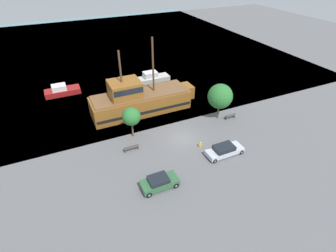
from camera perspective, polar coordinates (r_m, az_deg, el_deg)
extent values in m
plane|color=#5B5B5E|center=(35.90, 3.28, -2.72)|extent=(160.00, 160.00, 0.00)
plane|color=slate|center=(73.80, -13.28, 16.30)|extent=(80.00, 80.00, 0.00)
cube|color=brown|center=(41.55, -5.97, 5.07)|extent=(15.29, 4.91, 2.88)
cube|color=black|center=(41.76, -5.94, 4.55)|extent=(14.99, 4.99, 0.45)
cube|color=brown|center=(44.28, 4.17, 7.72)|extent=(1.40, 2.70, 2.02)
cube|color=brown|center=(40.82, -6.10, 6.99)|extent=(14.68, 4.51, 0.25)
cube|color=brown|center=(39.67, -9.36, 7.99)|extent=(4.59, 3.92, 2.36)
cube|color=black|center=(39.52, -9.41, 8.45)|extent=(4.36, 3.98, 0.85)
cylinder|color=#4C331E|center=(39.81, -3.28, 13.07)|extent=(0.28, 0.28, 8.19)
cylinder|color=#4C331E|center=(38.65, -10.23, 10.93)|extent=(0.28, 0.28, 6.96)
cube|color=maroon|center=(50.56, -21.94, 6.97)|extent=(5.97, 2.45, 0.93)
cube|color=silver|center=(50.19, -22.66, 7.76)|extent=(2.39, 1.91, 0.88)
cube|color=black|center=(50.19, -21.86, 7.95)|extent=(0.12, 1.72, 0.70)
cube|color=#B7B2A8|center=(52.06, -3.34, 10.19)|extent=(6.51, 2.33, 0.88)
cube|color=silver|center=(51.51, -3.89, 11.10)|extent=(2.60, 1.82, 1.10)
cube|color=black|center=(51.77, -3.07, 11.25)|extent=(0.12, 1.63, 0.88)
cube|color=#2D5B38|center=(28.83, -1.86, -12.27)|extent=(4.06, 1.85, 0.72)
cube|color=black|center=(28.37, -2.11, -11.53)|extent=(2.11, 1.66, 0.45)
cylinder|color=black|center=(28.95, 1.72, -12.81)|extent=(0.67, 0.22, 0.67)
cylinder|color=gray|center=(28.95, 1.72, -12.81)|extent=(0.26, 0.25, 0.26)
cylinder|color=black|center=(29.99, 0.30, -10.70)|extent=(0.67, 0.22, 0.67)
cylinder|color=gray|center=(29.99, 0.30, -10.70)|extent=(0.26, 0.25, 0.26)
cylinder|color=black|center=(28.14, -4.17, -14.71)|extent=(0.67, 0.22, 0.67)
cylinder|color=gray|center=(28.14, -4.17, -14.71)|extent=(0.26, 0.25, 0.26)
cylinder|color=black|center=(29.21, -5.38, -12.45)|extent=(0.67, 0.22, 0.67)
cylinder|color=gray|center=(29.21, -5.38, -12.45)|extent=(0.26, 0.25, 0.26)
cube|color=#B7BCC6|center=(33.65, 12.20, -5.35)|extent=(4.82, 1.84, 0.58)
cube|color=black|center=(33.22, 12.11, -4.66)|extent=(2.51, 1.66, 0.55)
cylinder|color=black|center=(34.35, 15.66, -5.47)|extent=(0.61, 0.22, 0.61)
cylinder|color=gray|center=(34.35, 15.66, -5.47)|extent=(0.23, 0.25, 0.23)
cylinder|color=black|center=(35.30, 14.02, -3.95)|extent=(0.61, 0.22, 0.61)
cylinder|color=gray|center=(35.30, 14.02, -3.95)|extent=(0.23, 0.25, 0.23)
cylinder|color=black|center=(32.33, 10.11, -7.47)|extent=(0.61, 0.22, 0.61)
cylinder|color=gray|center=(32.33, 10.11, -7.47)|extent=(0.23, 0.25, 0.23)
cylinder|color=black|center=(33.34, 8.55, -5.77)|extent=(0.61, 0.22, 0.61)
cylinder|color=gray|center=(33.34, 8.55, -5.77)|extent=(0.23, 0.25, 0.23)
cylinder|color=yellow|center=(34.47, 7.01, -4.15)|extent=(0.22, 0.22, 0.56)
sphere|color=yellow|center=(34.25, 7.05, -3.68)|extent=(0.25, 0.25, 0.25)
cylinder|color=yellow|center=(34.38, 6.79, -4.19)|extent=(0.10, 0.09, 0.09)
cylinder|color=yellow|center=(34.52, 7.24, -4.04)|extent=(0.10, 0.09, 0.09)
cube|color=#4C4742|center=(33.91, -8.06, -4.67)|extent=(1.91, 0.45, 0.05)
cube|color=#4C4742|center=(33.62, -7.98, -4.57)|extent=(1.91, 0.06, 0.40)
cube|color=#2D2D2D|center=(33.89, -9.47, -5.35)|extent=(0.12, 0.36, 0.40)
cube|color=#2D2D2D|center=(34.24, -6.60, -4.59)|extent=(0.12, 0.36, 0.40)
cube|color=#4C4742|center=(40.95, 13.35, 2.14)|extent=(1.64, 0.45, 0.05)
cube|color=#4C4742|center=(40.71, 13.55, 2.28)|extent=(1.64, 0.06, 0.40)
cube|color=#2D2D2D|center=(40.66, 12.45, 1.65)|extent=(0.12, 0.36, 0.40)
cube|color=#2D2D2D|center=(41.49, 14.15, 2.10)|extent=(0.12, 0.36, 0.40)
cylinder|color=brown|center=(36.00, -7.72, -0.80)|extent=(0.24, 0.24, 2.13)
sphere|color=#286B2D|center=(34.84, -7.99, 2.07)|extent=(2.49, 2.49, 2.49)
cylinder|color=brown|center=(40.36, 10.87, 3.05)|extent=(0.24, 0.24, 2.14)
sphere|color=#286B2D|center=(39.10, 11.28, 6.36)|extent=(3.67, 3.67, 3.67)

